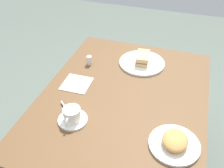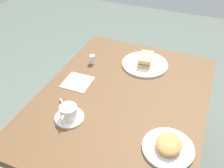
% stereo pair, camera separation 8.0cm
% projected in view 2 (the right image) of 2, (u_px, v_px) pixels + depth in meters
% --- Properties ---
extents(dining_table, '(1.11, 0.86, 0.71)m').
position_uv_depth(dining_table, '(122.00, 113.00, 1.40)').
color(dining_table, brown).
rests_on(dining_table, ground_plane).
extents(sandwich_plate, '(0.28, 0.28, 0.01)m').
position_uv_depth(sandwich_plate, '(145.00, 64.00, 1.55)').
color(sandwich_plate, white).
rests_on(sandwich_plate, dining_table).
extents(sandwich_front, '(0.14, 0.09, 0.06)m').
position_uv_depth(sandwich_front, '(146.00, 59.00, 1.53)').
color(sandwich_front, '#D4B476').
rests_on(sandwich_front, sandwich_plate).
extents(coffee_saucer, '(0.14, 0.14, 0.01)m').
position_uv_depth(coffee_saucer, '(69.00, 117.00, 1.20)').
color(coffee_saucer, white).
rests_on(coffee_saucer, dining_table).
extents(coffee_cup, '(0.11, 0.08, 0.06)m').
position_uv_depth(coffee_cup, '(68.00, 112.00, 1.18)').
color(coffee_cup, white).
rests_on(coffee_cup, coffee_saucer).
extents(spoon, '(0.07, 0.08, 0.01)m').
position_uv_depth(spoon, '(64.00, 106.00, 1.25)').
color(spoon, silver).
rests_on(spoon, coffee_saucer).
extents(side_plate, '(0.22, 0.22, 0.01)m').
position_uv_depth(side_plate, '(168.00, 148.00, 1.06)').
color(side_plate, white).
rests_on(side_plate, dining_table).
extents(side_food_pile, '(0.13, 0.11, 0.04)m').
position_uv_depth(side_food_pile, '(169.00, 144.00, 1.04)').
color(side_food_pile, '#C08646').
rests_on(side_food_pile, side_plate).
extents(napkin, '(0.15, 0.15, 0.00)m').
position_uv_depth(napkin, '(77.00, 82.00, 1.42)').
color(napkin, white).
rests_on(napkin, dining_table).
extents(salt_shaker, '(0.03, 0.03, 0.06)m').
position_uv_depth(salt_shaker, '(92.00, 59.00, 1.56)').
color(salt_shaker, silver).
rests_on(salt_shaker, dining_table).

